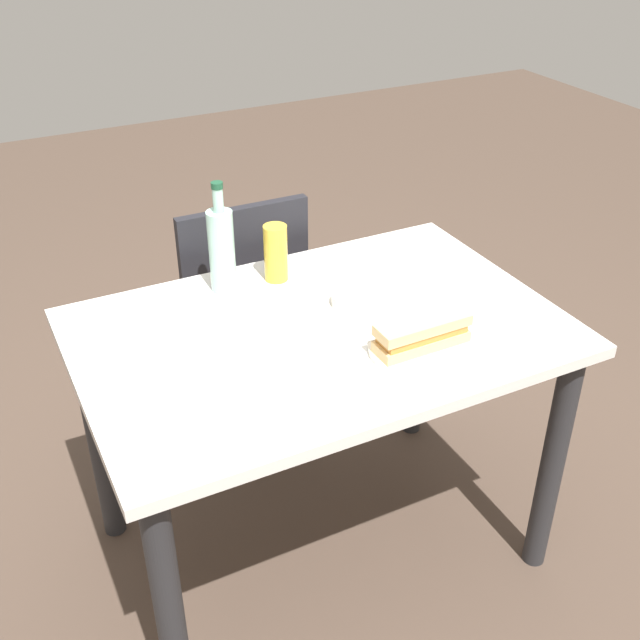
# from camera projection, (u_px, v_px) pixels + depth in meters

# --- Properties ---
(ground_plane) EXTENTS (8.00, 8.00, 0.00)m
(ground_plane) POSITION_uv_depth(u_px,v_px,m) (320.00, 543.00, 2.20)
(ground_plane) COLOR #47382D
(dining_table) EXTENTS (1.12, 0.75, 0.72)m
(dining_table) POSITION_uv_depth(u_px,v_px,m) (320.00, 368.00, 1.88)
(dining_table) COLOR silver
(dining_table) RESTS_ON ground
(chair_far) EXTENTS (0.40, 0.40, 0.84)m
(chair_far) POSITION_uv_depth(u_px,v_px,m) (236.00, 305.00, 2.38)
(chair_far) COLOR black
(chair_far) RESTS_ON ground
(plate_near) EXTENTS (0.24, 0.24, 0.01)m
(plate_near) POSITION_uv_depth(u_px,v_px,m) (421.00, 349.00, 1.73)
(plate_near) COLOR silver
(plate_near) RESTS_ON dining_table
(baguette_sandwich_near) EXTENTS (0.22, 0.07, 0.07)m
(baguette_sandwich_near) POSITION_uv_depth(u_px,v_px,m) (422.00, 333.00, 1.71)
(baguette_sandwich_near) COLOR #DBB77A
(baguette_sandwich_near) RESTS_ON plate_near
(knife_near) EXTENTS (0.18, 0.01, 0.01)m
(knife_near) POSITION_uv_depth(u_px,v_px,m) (404.00, 335.00, 1.76)
(knife_near) COLOR silver
(knife_near) RESTS_ON plate_near
(water_bottle) EXTENTS (0.07, 0.07, 0.29)m
(water_bottle) POSITION_uv_depth(u_px,v_px,m) (222.00, 248.00, 1.92)
(water_bottle) COLOR #99C6B7
(water_bottle) RESTS_ON dining_table
(beer_glass) EXTENTS (0.06, 0.06, 0.15)m
(beer_glass) POSITION_uv_depth(u_px,v_px,m) (276.00, 253.00, 1.98)
(beer_glass) COLOR gold
(beer_glass) RESTS_ON dining_table
(olive_bowl) EXTENTS (0.11, 0.11, 0.03)m
(olive_bowl) POSITION_uv_depth(u_px,v_px,m) (354.00, 299.00, 1.90)
(olive_bowl) COLOR silver
(olive_bowl) RESTS_ON dining_table
(paper_napkin) EXTENTS (0.18, 0.18, 0.00)m
(paper_napkin) POSITION_uv_depth(u_px,v_px,m) (183.00, 438.00, 1.48)
(paper_napkin) COLOR white
(paper_napkin) RESTS_ON dining_table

